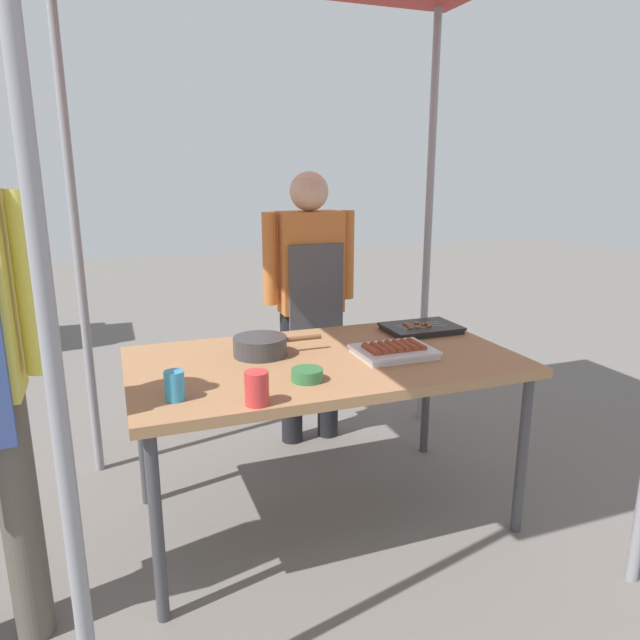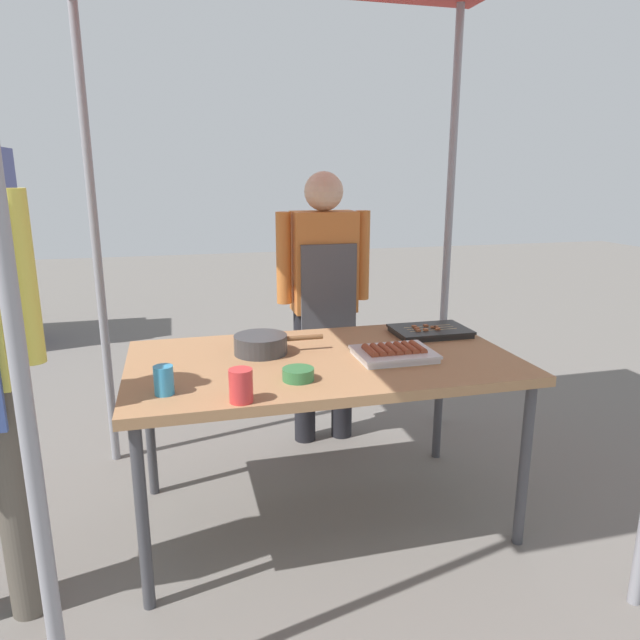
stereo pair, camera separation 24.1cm
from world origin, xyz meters
TOP-DOWN VIEW (x-y plane):
  - ground_plane at (0.00, 0.00)m, footprint 18.00×18.00m
  - stall_table at (0.00, 0.00)m, footprint 1.60×0.90m
  - tray_grilled_sausages at (0.29, -0.08)m, footprint 0.32×0.25m
  - tray_meat_skewers at (0.59, 0.22)m, footprint 0.35×0.25m
  - cooking_wok at (-0.24, 0.12)m, footprint 0.39×0.23m
  - condiment_bowl at (-0.16, -0.24)m, footprint 0.12×0.12m
  - drink_cup_near_edge at (-0.39, -0.40)m, footprint 0.08×0.08m
  - drink_cup_by_wok at (-0.64, -0.26)m, footprint 0.07×0.07m
  - vendor_woman at (0.21, 0.77)m, footprint 0.52×0.22m

SIDE VIEW (x-z plane):
  - ground_plane at x=0.00m, z-range 0.00..0.00m
  - stall_table at x=0.00m, z-range 0.32..1.07m
  - tray_meat_skewers at x=0.59m, z-range 0.75..0.79m
  - tray_grilled_sausages at x=0.29m, z-range 0.75..0.80m
  - condiment_bowl at x=-0.16m, z-range 0.75..0.80m
  - cooking_wok at x=-0.24m, z-range 0.75..0.83m
  - drink_cup_by_wok at x=-0.64m, z-range 0.75..0.85m
  - drink_cup_near_edge at x=-0.39m, z-range 0.75..0.87m
  - vendor_woman at x=0.21m, z-range 0.13..1.64m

